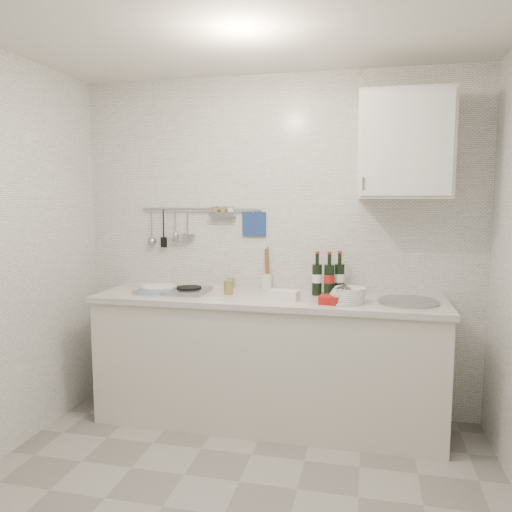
{
  "coord_description": "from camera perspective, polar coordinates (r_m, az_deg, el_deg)",
  "views": [
    {
      "loc": [
        0.68,
        -2.27,
        1.61
      ],
      "look_at": [
        -0.04,
        0.9,
        1.23
      ],
      "focal_mm": 35.0,
      "sensor_mm": 36.0,
      "label": 1
    }
  ],
  "objects": [
    {
      "name": "counter",
      "position": [
        3.63,
        1.37,
        -12.17
      ],
      "size": [
        2.44,
        0.64,
        0.96
      ],
      "color": "beige",
      "rests_on": "floor"
    },
    {
      "name": "plate_stack_hob",
      "position": [
        3.71,
        -11.24,
        -3.74
      ],
      "size": [
        0.28,
        0.28,
        0.05
      ],
      "rotation": [
        0.0,
        0.0,
        -0.42
      ],
      "color": "#4E7BB1",
      "rests_on": "counter"
    },
    {
      "name": "wall_cabinet",
      "position": [
        3.51,
        16.62,
        12.01
      ],
      "size": [
        0.6,
        0.38,
        0.7
      ],
      "color": "beige",
      "rests_on": "back_wall"
    },
    {
      "name": "jar_b",
      "position": [
        3.64,
        8.84,
        -3.69
      ],
      "size": [
        0.06,
        0.06,
        0.07
      ],
      "rotation": [
        0.0,
        0.0,
        0.03
      ],
      "color": "olive",
      "rests_on": "counter"
    },
    {
      "name": "strawberry_punnet",
      "position": [
        3.3,
        8.37,
        -4.97
      ],
      "size": [
        0.13,
        0.13,
        0.05
      ],
      "primitive_type": "cube",
      "rotation": [
        0.0,
        0.0,
        -0.08
      ],
      "color": "red",
      "rests_on": "counter"
    },
    {
      "name": "wine_bottles",
      "position": [
        3.56,
        8.29,
        -1.99
      ],
      "size": [
        0.23,
        0.13,
        0.31
      ],
      "rotation": [
        0.0,
        0.0,
        0.3
      ],
      "color": "black",
      "rests_on": "counter"
    },
    {
      "name": "back_wall",
      "position": [
        3.75,
        2.22,
        1.21
      ],
      "size": [
        3.0,
        0.02,
        2.5
      ],
      "primitive_type": "cube",
      "color": "silver",
      "rests_on": "floor"
    },
    {
      "name": "butter_dish",
      "position": [
        3.4,
        3.18,
        -4.46
      ],
      "size": [
        0.22,
        0.14,
        0.06
      ],
      "primitive_type": "cube",
      "rotation": [
        0.0,
        0.0,
        -0.18
      ],
      "color": "white",
      "rests_on": "counter"
    },
    {
      "name": "jar_a",
      "position": [
        3.81,
        -2.93,
        -3.07
      ],
      "size": [
        0.06,
        0.06,
        0.08
      ],
      "rotation": [
        0.0,
        0.0,
        -0.16
      ],
      "color": "olive",
      "rests_on": "counter"
    },
    {
      "name": "jar_d",
      "position": [
        3.57,
        -3.19,
        -3.57
      ],
      "size": [
        0.07,
        0.07,
        0.1
      ],
      "rotation": [
        0.0,
        0.0,
        -0.27
      ],
      "color": "olive",
      "rests_on": "counter"
    },
    {
      "name": "wall_rail",
      "position": [
        3.86,
        -6.62,
        3.95
      ],
      "size": [
        0.98,
        0.09,
        0.34
      ],
      "color": "#93969B",
      "rests_on": "back_wall"
    },
    {
      "name": "jar_c",
      "position": [
        3.54,
        10.15,
        -3.92
      ],
      "size": [
        0.06,
        0.06,
        0.08
      ],
      "rotation": [
        0.0,
        0.0,
        -0.03
      ],
      "color": "olive",
      "rests_on": "counter"
    },
    {
      "name": "utensil_crock",
      "position": [
        3.74,
        1.23,
        -2.71
      ],
      "size": [
        0.08,
        0.08,
        0.32
      ],
      "rotation": [
        0.0,
        0.0,
        0.01
      ],
      "color": "white",
      "rests_on": "counter"
    },
    {
      "name": "plate_stack_sink",
      "position": [
        3.35,
        10.33,
        -4.43
      ],
      "size": [
        0.27,
        0.26,
        0.11
      ],
      "rotation": [
        0.0,
        0.0,
        -0.01
      ],
      "color": "white",
      "rests_on": "counter"
    }
  ]
}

